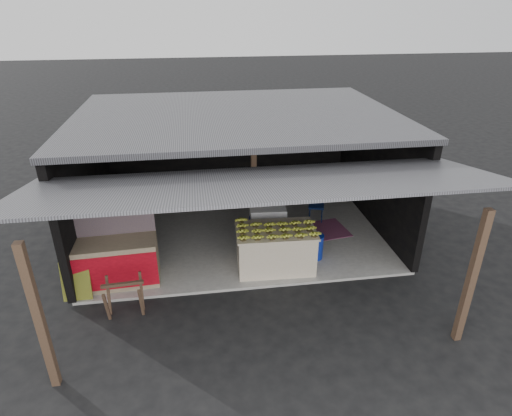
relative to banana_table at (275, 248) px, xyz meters
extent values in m
plane|color=black|center=(-0.59, -0.66, -0.52)|extent=(80.00, 80.00, 0.00)
cube|color=gray|center=(-0.59, 1.84, -0.49)|extent=(7.00, 5.00, 0.06)
cube|color=black|center=(-0.59, 4.34, 0.99)|extent=(7.00, 0.15, 2.90)
cube|color=black|center=(-4.09, 1.84, 0.99)|extent=(0.15, 5.00, 2.90)
cube|color=black|center=(2.91, 1.84, 0.99)|extent=(0.15, 5.00, 2.90)
cube|color=#232326|center=(-0.59, 1.84, 2.44)|extent=(7.20, 5.20, 0.12)
cube|color=#232326|center=(-0.59, -1.61, 2.21)|extent=(7.40, 2.47, 0.48)
cube|color=#483124|center=(-0.29, 1.24, 0.96)|extent=(0.12, 0.12, 2.85)
cube|color=#483124|center=(-3.89, -2.56, 0.73)|extent=(0.12, 0.12, 2.50)
cube|color=#483124|center=(2.71, -2.56, 0.73)|extent=(0.12, 0.12, 2.50)
cube|color=silver|center=(0.00, 0.00, -0.02)|extent=(1.65, 1.03, 0.88)
cube|color=silver|center=(0.00, 0.00, 0.44)|extent=(1.71, 1.10, 0.04)
cube|color=white|center=(0.02, 1.10, 0.00)|extent=(0.86, 0.60, 0.92)
cube|color=navy|center=(0.02, 0.81, 0.04)|extent=(0.64, 0.06, 0.28)
cube|color=#B21414|center=(0.02, 0.81, -0.28)|extent=(0.41, 0.04, 0.09)
cube|color=#998466|center=(-3.31, -0.07, 0.01)|extent=(1.73, 0.83, 0.96)
cube|color=#B80C1A|center=(-3.31, -0.46, 0.01)|extent=(1.70, 0.10, 0.75)
cube|color=white|center=(-3.31, -0.47, 0.01)|extent=(0.58, 0.04, 0.19)
cube|color=#1E1849|center=(-3.31, 0.25, 0.89)|extent=(1.70, 0.13, 0.80)
cube|color=black|center=(-3.98, -0.51, -0.06)|extent=(0.54, 0.20, 0.80)
cube|color=#483124|center=(-3.30, -1.29, -0.15)|extent=(0.07, 0.28, 0.72)
cube|color=#483124|center=(-2.70, -1.25, -0.15)|extent=(0.07, 0.28, 0.72)
cube|color=#483124|center=(-3.32, -0.93, -0.15)|extent=(0.07, 0.28, 0.72)
cube|color=#483124|center=(-2.73, -0.89, -0.15)|extent=(0.07, 0.28, 0.72)
cube|color=#483124|center=(-3.01, -1.09, 0.17)|extent=(0.75, 0.11, 0.06)
cylinder|color=#0D2393|center=(0.94, 0.24, -0.19)|extent=(0.37, 0.37, 0.54)
cylinder|color=#0B183E|center=(1.28, 1.92, -0.26)|extent=(0.03, 0.03, 0.41)
cylinder|color=#0B183E|center=(1.58, 1.83, -0.26)|extent=(0.03, 0.03, 0.41)
cylinder|color=#0B183E|center=(1.37, 2.22, -0.26)|extent=(0.03, 0.03, 0.41)
cylinder|color=#0B183E|center=(1.67, 2.13, -0.26)|extent=(0.03, 0.03, 0.41)
cube|color=#0B183E|center=(1.47, 2.02, -0.05)|extent=(0.49, 0.49, 0.04)
cube|color=#0B183E|center=(1.52, 2.19, 0.16)|extent=(0.39, 0.15, 0.42)
cube|color=#68174B|center=(1.35, 1.41, -0.46)|extent=(1.63, 1.21, 0.01)
cube|color=black|center=(-1.39, 4.24, 1.39)|extent=(0.32, 0.03, 0.42)
cube|color=#4C4C59|center=(-1.39, 4.22, 1.39)|extent=(0.26, 0.02, 0.34)
cube|color=black|center=(-0.79, 4.24, 1.41)|extent=(0.32, 0.03, 0.42)
cube|color=#4C4C59|center=(-0.79, 4.22, 1.41)|extent=(0.26, 0.02, 0.34)
cube|color=black|center=(-0.09, 4.24, 1.43)|extent=(0.32, 0.03, 0.42)
cube|color=#4C4C59|center=(-0.09, 4.22, 1.43)|extent=(0.26, 0.02, 0.34)
camera|label=1|loc=(-1.56, -7.68, 4.76)|focal=30.00mm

